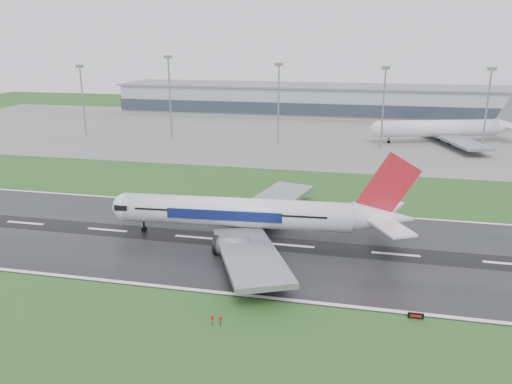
# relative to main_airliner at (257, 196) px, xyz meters

# --- Properties ---
(ground) EXTENTS (520.00, 520.00, 0.00)m
(ground) POSITION_rel_main_airliner_xyz_m (7.55, -2.42, -9.16)
(ground) COLOR #20491B
(ground) RESTS_ON ground
(runway) EXTENTS (400.00, 45.00, 0.10)m
(runway) POSITION_rel_main_airliner_xyz_m (7.55, -2.42, -9.11)
(runway) COLOR black
(runway) RESTS_ON ground
(apron) EXTENTS (400.00, 130.00, 0.08)m
(apron) POSITION_rel_main_airliner_xyz_m (7.55, 122.58, -9.12)
(apron) COLOR slate
(apron) RESTS_ON ground
(terminal) EXTENTS (240.00, 36.00, 15.00)m
(terminal) POSITION_rel_main_airliner_xyz_m (7.55, 182.58, -1.66)
(terminal) COLOR #90939B
(terminal) RESTS_ON ground
(main_airliner) EXTENTS (65.09, 62.37, 18.12)m
(main_airliner) POSITION_rel_main_airliner_xyz_m (0.00, 0.00, 0.00)
(main_airliner) COLOR silver
(main_airliner) RESTS_ON runway
(parked_airliner) EXTENTS (76.76, 73.92, 18.28)m
(parked_airliner) POSITION_rel_main_airliner_xyz_m (50.66, 114.37, 0.06)
(parked_airliner) COLOR silver
(parked_airliner) RESTS_ON apron
(runway_sign) EXTENTS (2.31, 0.57, 1.04)m
(runway_sign) POSITION_rel_main_airliner_xyz_m (29.32, -25.75, -8.64)
(runway_sign) COLOR black
(runway_sign) RESTS_ON ground
(floodmast_0) EXTENTS (0.64, 0.64, 28.15)m
(floodmast_0) POSITION_rel_main_airliner_xyz_m (-95.64, 97.58, 4.92)
(floodmast_0) COLOR gray
(floodmast_0) RESTS_ON ground
(floodmast_1) EXTENTS (0.64, 0.64, 32.13)m
(floodmast_1) POSITION_rel_main_airliner_xyz_m (-56.95, 97.58, 6.91)
(floodmast_1) COLOR gray
(floodmast_1) RESTS_ON ground
(floodmast_2) EXTENTS (0.64, 0.64, 29.69)m
(floodmast_2) POSITION_rel_main_airliner_xyz_m (-12.82, 97.58, 5.68)
(floodmast_2) COLOR gray
(floodmast_2) RESTS_ON ground
(floodmast_3) EXTENTS (0.64, 0.64, 28.94)m
(floodmast_3) POSITION_rel_main_airliner_xyz_m (26.23, 97.58, 5.31)
(floodmast_3) COLOR gray
(floodmast_3) RESTS_ON ground
(floodmast_4) EXTENTS (0.64, 0.64, 28.96)m
(floodmast_4) POSITION_rel_main_airliner_xyz_m (61.74, 97.58, 5.32)
(floodmast_4) COLOR gray
(floodmast_4) RESTS_ON ground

